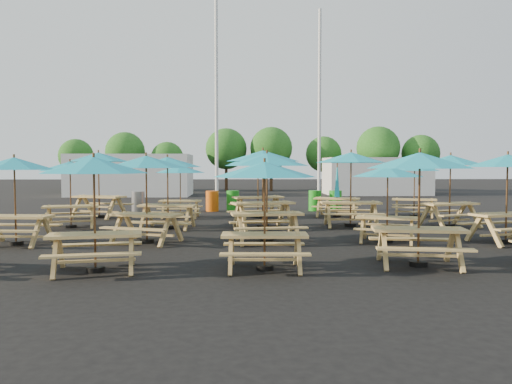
{
  "coord_description": "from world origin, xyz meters",
  "views": [
    {
      "loc": [
        -0.51,
        -16.07,
        2.02
      ],
      "look_at": [
        0.0,
        1.5,
        1.1
      ],
      "focal_mm": 35.0,
      "sensor_mm": 36.0,
      "label": 1
    }
  ],
  "objects_px": {
    "picnic_unit_6": "(168,166)",
    "waste_bin_2": "(233,201)",
    "picnic_unit_1": "(14,168)",
    "picnic_unit_4": "(94,171)",
    "picnic_unit_12": "(420,166)",
    "picnic_unit_17": "(508,165)",
    "picnic_unit_9": "(267,164)",
    "picnic_unit_11": "(258,163)",
    "picnic_unit_8": "(265,175)",
    "picnic_unit_18": "(450,164)",
    "picnic_unit_7": "(180,172)",
    "waste_bin_0": "(138,202)",
    "picnic_unit_19": "(415,170)",
    "waste_bin_4": "(335,201)",
    "picnic_unit_10": "(263,160)",
    "picnic_unit_2": "(70,170)",
    "picnic_unit_15": "(337,193)",
    "picnic_unit_5": "(146,166)",
    "waste_bin_1": "(212,201)",
    "picnic_unit_13": "(388,175)",
    "waste_bin_3": "(315,201)",
    "picnic_unit_3": "(98,161)",
    "picnic_unit_14": "(351,161)"
  },
  "relations": [
    {
      "from": "picnic_unit_1",
      "to": "picnic_unit_13",
      "type": "xyz_separation_m",
      "value": [
        9.62,
        0.17,
        -0.19
      ]
    },
    {
      "from": "picnic_unit_3",
      "to": "picnic_unit_8",
      "type": "bearing_deg",
      "value": -39.08
    },
    {
      "from": "picnic_unit_12",
      "to": "picnic_unit_17",
      "type": "distance_m",
      "value": 4.47
    },
    {
      "from": "picnic_unit_7",
      "to": "picnic_unit_13",
      "type": "relative_size",
      "value": 0.84
    },
    {
      "from": "picnic_unit_2",
      "to": "picnic_unit_12",
      "type": "bearing_deg",
      "value": -49.55
    },
    {
      "from": "picnic_unit_14",
      "to": "waste_bin_0",
      "type": "height_order",
      "value": "picnic_unit_14"
    },
    {
      "from": "picnic_unit_5",
      "to": "picnic_unit_18",
      "type": "distance_m",
      "value": 9.85
    },
    {
      "from": "picnic_unit_7",
      "to": "picnic_unit_8",
      "type": "relative_size",
      "value": 0.97
    },
    {
      "from": "picnic_unit_2",
      "to": "picnic_unit_3",
      "type": "bearing_deg",
      "value": 75.45
    },
    {
      "from": "picnic_unit_11",
      "to": "waste_bin_3",
      "type": "relative_size",
      "value": 3.17
    },
    {
      "from": "picnic_unit_3",
      "to": "waste_bin_0",
      "type": "height_order",
      "value": "picnic_unit_3"
    },
    {
      "from": "picnic_unit_10",
      "to": "waste_bin_3",
      "type": "bearing_deg",
      "value": 51.05
    },
    {
      "from": "picnic_unit_2",
      "to": "picnic_unit_6",
      "type": "relative_size",
      "value": 1.01
    },
    {
      "from": "picnic_unit_9",
      "to": "picnic_unit_11",
      "type": "distance_m",
      "value": 6.46
    },
    {
      "from": "picnic_unit_1",
      "to": "picnic_unit_4",
      "type": "height_order",
      "value": "picnic_unit_1"
    },
    {
      "from": "picnic_unit_7",
      "to": "picnic_unit_15",
      "type": "distance_m",
      "value": 6.22
    },
    {
      "from": "picnic_unit_8",
      "to": "picnic_unit_18",
      "type": "xyz_separation_m",
      "value": [
        6.42,
        6.59,
        0.24
      ]
    },
    {
      "from": "picnic_unit_11",
      "to": "picnic_unit_12",
      "type": "bearing_deg",
      "value": -90.56
    },
    {
      "from": "waste_bin_4",
      "to": "picnic_unit_8",
      "type": "bearing_deg",
      "value": -106.58
    },
    {
      "from": "picnic_unit_1",
      "to": "picnic_unit_6",
      "type": "bearing_deg",
      "value": 47.87
    },
    {
      "from": "picnic_unit_9",
      "to": "waste_bin_3",
      "type": "relative_size",
      "value": 2.69
    },
    {
      "from": "picnic_unit_6",
      "to": "waste_bin_2",
      "type": "xyz_separation_m",
      "value": [
        1.98,
        6.26,
        -1.57
      ]
    },
    {
      "from": "waste_bin_3",
      "to": "picnic_unit_17",
      "type": "bearing_deg",
      "value": -69.24
    },
    {
      "from": "picnic_unit_17",
      "to": "waste_bin_0",
      "type": "relative_size",
      "value": 2.96
    },
    {
      "from": "picnic_unit_9",
      "to": "picnic_unit_12",
      "type": "xyz_separation_m",
      "value": [
        2.9,
        -3.19,
        -0.05
      ]
    },
    {
      "from": "waste_bin_1",
      "to": "picnic_unit_14",
      "type": "bearing_deg",
      "value": -49.54
    },
    {
      "from": "picnic_unit_9",
      "to": "picnic_unit_14",
      "type": "distance_m",
      "value": 4.48
    },
    {
      "from": "picnic_unit_8",
      "to": "picnic_unit_12",
      "type": "bearing_deg",
      "value": 6.51
    },
    {
      "from": "picnic_unit_2",
      "to": "waste_bin_3",
      "type": "xyz_separation_m",
      "value": [
        8.88,
        5.98,
        -1.44
      ]
    },
    {
      "from": "picnic_unit_15",
      "to": "waste_bin_0",
      "type": "bearing_deg",
      "value": -177.16
    },
    {
      "from": "picnic_unit_2",
      "to": "picnic_unit_15",
      "type": "distance_m",
      "value": 9.95
    },
    {
      "from": "picnic_unit_13",
      "to": "picnic_unit_17",
      "type": "height_order",
      "value": "picnic_unit_17"
    },
    {
      "from": "picnic_unit_7",
      "to": "picnic_unit_15",
      "type": "height_order",
      "value": "picnic_unit_15"
    },
    {
      "from": "picnic_unit_19",
      "to": "picnic_unit_10",
      "type": "bearing_deg",
      "value": -132.55
    },
    {
      "from": "picnic_unit_7",
      "to": "waste_bin_0",
      "type": "xyz_separation_m",
      "value": [
        -2.16,
        2.57,
        -1.33
      ]
    },
    {
      "from": "picnic_unit_7",
      "to": "picnic_unit_11",
      "type": "distance_m",
      "value": 3.04
    },
    {
      "from": "picnic_unit_10",
      "to": "waste_bin_4",
      "type": "bearing_deg",
      "value": 44.23
    },
    {
      "from": "picnic_unit_6",
      "to": "waste_bin_2",
      "type": "distance_m",
      "value": 6.76
    },
    {
      "from": "picnic_unit_14",
      "to": "waste_bin_2",
      "type": "bearing_deg",
      "value": 127.51
    },
    {
      "from": "picnic_unit_4",
      "to": "waste_bin_4",
      "type": "height_order",
      "value": "picnic_unit_4"
    },
    {
      "from": "picnic_unit_8",
      "to": "picnic_unit_10",
      "type": "relative_size",
      "value": 0.72
    },
    {
      "from": "picnic_unit_1",
      "to": "waste_bin_1",
      "type": "bearing_deg",
      "value": 68.9
    },
    {
      "from": "picnic_unit_5",
      "to": "picnic_unit_11",
      "type": "height_order",
      "value": "picnic_unit_11"
    },
    {
      "from": "picnic_unit_11",
      "to": "picnic_unit_15",
      "type": "xyz_separation_m",
      "value": [
        3.14,
        0.11,
        -1.21
      ]
    },
    {
      "from": "picnic_unit_3",
      "to": "picnic_unit_8",
      "type": "height_order",
      "value": "picnic_unit_3"
    },
    {
      "from": "picnic_unit_7",
      "to": "picnic_unit_8",
      "type": "height_order",
      "value": "picnic_unit_8"
    },
    {
      "from": "picnic_unit_3",
      "to": "picnic_unit_4",
      "type": "distance_m",
      "value": 10.38
    },
    {
      "from": "picnic_unit_15",
      "to": "picnic_unit_11",
      "type": "bearing_deg",
      "value": -159.55
    },
    {
      "from": "picnic_unit_3",
      "to": "picnic_unit_15",
      "type": "bearing_deg",
      "value": 20.48
    },
    {
      "from": "picnic_unit_19",
      "to": "waste_bin_4",
      "type": "height_order",
      "value": "picnic_unit_19"
    }
  ]
}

